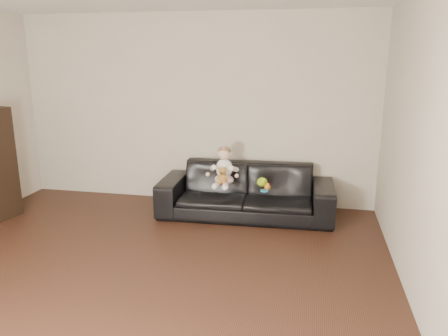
% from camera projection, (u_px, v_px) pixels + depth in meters
% --- Properties ---
extents(floor, '(5.50, 5.50, 0.00)m').
position_uv_depth(floor, '(113.00, 298.00, 3.77)').
color(floor, '#391F14').
rests_on(floor, ground).
extents(wall_back, '(5.00, 0.00, 5.00)m').
position_uv_depth(wall_back, '(194.00, 110.00, 6.05)').
color(wall_back, beige).
rests_on(wall_back, ground).
extents(wall_right, '(0.00, 5.50, 5.50)m').
position_uv_depth(wall_right, '(442.00, 168.00, 2.96)').
color(wall_right, beige).
rests_on(wall_right, ground).
extents(sofa, '(2.26, 0.95, 0.65)m').
position_uv_depth(sofa, '(246.00, 191.00, 5.67)').
color(sofa, black).
rests_on(sofa, floor).
extents(baby, '(0.33, 0.41, 0.50)m').
position_uv_depth(baby, '(224.00, 168.00, 5.52)').
color(baby, silver).
rests_on(baby, sofa).
extents(teddy_bear, '(0.12, 0.12, 0.21)m').
position_uv_depth(teddy_bear, '(222.00, 176.00, 5.39)').
color(teddy_bear, '#A3732E').
rests_on(teddy_bear, sofa).
extents(toy_green, '(0.17, 0.19, 0.11)m').
position_uv_depth(toy_green, '(262.00, 182.00, 5.50)').
color(toy_green, '#A1D218').
rests_on(toy_green, sofa).
extents(toy_rattle, '(0.10, 0.10, 0.08)m').
position_uv_depth(toy_rattle, '(267.00, 187.00, 5.36)').
color(toy_rattle, '#C86A17').
rests_on(toy_rattle, sofa).
extents(toy_blue_disc, '(0.12, 0.12, 0.01)m').
position_uv_depth(toy_blue_disc, '(264.00, 191.00, 5.31)').
color(toy_blue_disc, '#1B90D8').
rests_on(toy_blue_disc, sofa).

